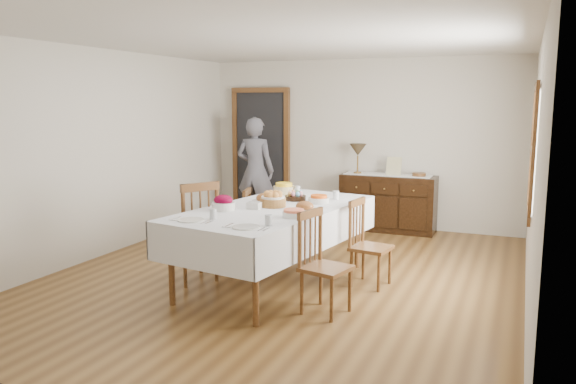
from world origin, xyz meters
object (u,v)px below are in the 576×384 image
at_px(chair_left_near, 195,231).
at_px(chair_right_near, 322,262).
at_px(table_lamp, 358,151).
at_px(person, 255,167).
at_px(dining_table, 274,216).
at_px(chair_right_far, 367,242).
at_px(sideboard, 388,203).
at_px(chair_left_far, 238,225).

xyz_separation_m(chair_left_near, chair_right_near, (1.57, -0.32, -0.08)).
bearing_deg(table_lamp, person, -170.94).
xyz_separation_m(dining_table, chair_right_far, (0.92, 0.37, -0.28)).
bearing_deg(chair_left_near, dining_table, 137.44).
bearing_deg(chair_left_near, chair_right_far, 140.60).
xyz_separation_m(chair_right_near, table_lamp, (-0.68, 3.54, 0.72)).
xyz_separation_m(chair_right_near, sideboard, (-0.20, 3.56, -0.06)).
relative_size(chair_right_far, person, 0.51).
distance_m(chair_right_near, table_lamp, 3.68).
xyz_separation_m(dining_table, chair_left_near, (-0.83, -0.24, -0.19)).
height_order(person, table_lamp, person).
height_order(chair_left_far, sideboard, chair_left_far).
distance_m(chair_right_far, table_lamp, 2.85).
bearing_deg(chair_left_far, table_lamp, 144.58).
bearing_deg(dining_table, chair_left_far, 149.11).
xyz_separation_m(dining_table, chair_left_far, (-0.79, 0.66, -0.29)).
distance_m(dining_table, person, 3.14).
bearing_deg(chair_right_near, person, 48.33).
xyz_separation_m(sideboard, table_lamp, (-0.48, -0.02, 0.78)).
bearing_deg(table_lamp, sideboard, 2.20).
bearing_deg(chair_left_near, table_lamp, -164.15).
bearing_deg(sideboard, chair_left_far, -119.53).
height_order(chair_right_near, chair_right_far, chair_right_near).
distance_m(chair_left_far, person, 2.25).
relative_size(chair_left_near, sideboard, 0.78).
bearing_deg(chair_right_near, table_lamp, 24.20).
relative_size(chair_right_near, person, 0.53).
height_order(sideboard, person, person).
relative_size(sideboard, table_lamp, 3.08).
relative_size(chair_left_far, sideboard, 0.63).
relative_size(chair_right_near, table_lamp, 2.08).
distance_m(dining_table, chair_right_far, 1.03).
bearing_deg(chair_left_far, chair_right_far, 65.08).
bearing_deg(chair_right_far, chair_left_far, 89.02).
relative_size(chair_right_near, sideboard, 0.68).
bearing_deg(dining_table, chair_left_near, -154.88).
height_order(dining_table, table_lamp, table_lamp).
distance_m(chair_right_far, sideboard, 2.66).
xyz_separation_m(chair_left_far, chair_right_far, (1.71, -0.29, 0.01)).
distance_m(dining_table, sideboard, 3.07).
distance_m(chair_right_near, sideboard, 3.57).
height_order(dining_table, chair_left_near, chair_left_near).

